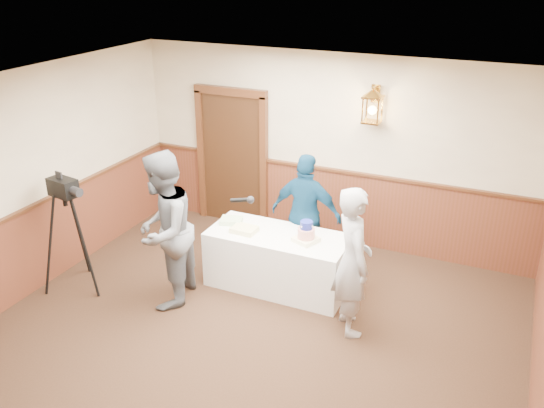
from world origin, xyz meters
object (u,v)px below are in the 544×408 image
at_px(interviewer, 164,231).
at_px(baker, 353,261).
at_px(sheet_cake_yellow, 244,230).
at_px(display_table, 278,260).
at_px(sheet_cake_green, 231,221).
at_px(assistant_p, 306,214).
at_px(tv_camera_rig, 71,240).
at_px(tiered_cake, 306,234).

height_order(interviewer, baker, interviewer).
xyz_separation_m(sheet_cake_yellow, interviewer, (-0.68, -0.78, 0.20)).
distance_m(display_table, interviewer, 1.55).
xyz_separation_m(display_table, sheet_cake_yellow, (-0.43, -0.11, 0.41)).
distance_m(interviewer, baker, 2.27).
xyz_separation_m(sheet_cake_green, baker, (1.83, -0.57, 0.10)).
xyz_separation_m(assistant_p, tv_camera_rig, (-2.54, -1.65, -0.15)).
distance_m(tiered_cake, assistant_p, 0.62).
bearing_deg(baker, sheet_cake_green, 39.35).
xyz_separation_m(tiered_cake, interviewer, (-1.50, -0.85, 0.12)).
relative_size(sheet_cake_green, interviewer, 0.14).
bearing_deg(sheet_cake_yellow, tv_camera_rig, -152.91).
relative_size(tiered_cake, sheet_cake_yellow, 1.12).
xyz_separation_m(tiered_cake, sheet_cake_green, (-1.09, 0.09, -0.08)).
height_order(display_table, assistant_p, assistant_p).
bearing_deg(baker, tv_camera_rig, 66.33).
height_order(sheet_cake_yellow, sheet_cake_green, same).
distance_m(display_table, tv_camera_rig, 2.64).
bearing_deg(tv_camera_rig, assistant_p, 43.15).
height_order(tiered_cake, tv_camera_rig, tv_camera_rig).
height_order(tiered_cake, sheet_cake_green, tiered_cake).
bearing_deg(assistant_p, sheet_cake_yellow, 48.96).
xyz_separation_m(display_table, tiered_cake, (0.39, -0.04, 0.48)).
relative_size(interviewer, assistant_p, 1.17).
distance_m(sheet_cake_yellow, baker, 1.61).
bearing_deg(tiered_cake, baker, -33.13).
height_order(sheet_cake_yellow, assistant_p, assistant_p).
height_order(display_table, sheet_cake_yellow, sheet_cake_yellow).
bearing_deg(interviewer, assistant_p, 126.73).
distance_m(interviewer, tv_camera_rig, 1.32).
xyz_separation_m(interviewer, baker, (2.23, 0.37, -0.09)).
bearing_deg(sheet_cake_yellow, interviewer, -131.22).
distance_m(sheet_cake_green, assistant_p, 1.00).
bearing_deg(tiered_cake, display_table, 174.35).
xyz_separation_m(interviewer, tv_camera_rig, (-1.27, -0.22, -0.30)).
distance_m(sheet_cake_yellow, assistant_p, 0.88).
height_order(tiered_cake, interviewer, interviewer).
bearing_deg(baker, sheet_cake_yellow, 42.08).
distance_m(sheet_cake_green, baker, 1.92).
distance_m(display_table, tiered_cake, 0.62).
relative_size(tiered_cake, sheet_cake_green, 1.26).
bearing_deg(tv_camera_rig, sheet_cake_green, 44.89).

